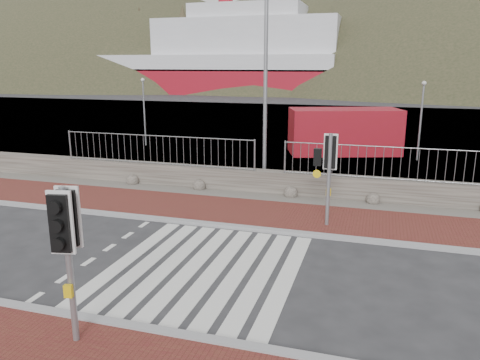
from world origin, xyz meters
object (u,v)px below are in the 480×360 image
(ferry, at_px, (211,61))
(traffic_signal_far, at_px, (328,160))
(streetlight, at_px, (270,64))
(shipping_container, at_px, (344,131))
(traffic_signal_near, at_px, (66,233))

(ferry, bearing_deg, traffic_signal_far, -66.94)
(streetlight, bearing_deg, ferry, 96.38)
(traffic_signal_far, relative_size, shipping_container, 0.49)
(traffic_signal_far, height_order, shipping_container, traffic_signal_far)
(shipping_container, bearing_deg, traffic_signal_near, -117.23)
(traffic_signal_near, relative_size, traffic_signal_far, 1.01)
(ferry, distance_m, shipping_container, 57.86)
(ferry, xyz_separation_m, streetlight, (24.36, -59.76, -0.39))
(traffic_signal_far, xyz_separation_m, streetlight, (-2.86, 4.16, 2.83))
(traffic_signal_near, distance_m, streetlight, 12.20)
(traffic_signal_near, bearing_deg, shipping_container, 69.61)
(traffic_signal_near, relative_size, shipping_container, 0.49)
(traffic_signal_near, bearing_deg, traffic_signal_far, 53.02)
(traffic_signal_near, height_order, streetlight, streetlight)
(traffic_signal_near, relative_size, streetlight, 0.34)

